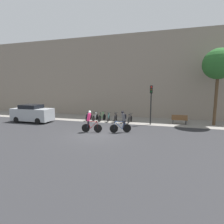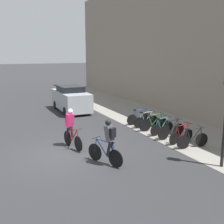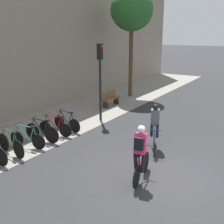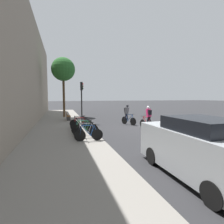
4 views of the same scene
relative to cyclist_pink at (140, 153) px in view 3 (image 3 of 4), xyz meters
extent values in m
plane|color=#2B2B2D|center=(0.71, -0.46, -0.95)|extent=(200.00, 200.00, 0.00)
cube|color=gray|center=(0.71, 6.29, -0.94)|extent=(44.00, 4.50, 0.01)
cylinder|color=black|center=(0.66, 0.12, -0.61)|extent=(0.68, 0.15, 0.68)
cylinder|color=black|center=(-0.34, -0.06, -0.61)|extent=(0.68, 0.15, 0.68)
cylinder|color=maroon|center=(0.32, 0.06, -0.32)|extent=(0.56, 0.14, 0.62)
cylinder|color=maroon|center=(-0.05, -0.01, -0.34)|extent=(0.26, 0.09, 0.58)
cylinder|color=maroon|center=(0.21, 0.04, -0.04)|extent=(0.75, 0.17, 0.07)
cylinder|color=maroon|center=(-0.14, -0.02, -0.61)|extent=(0.41, 0.10, 0.05)
cylinder|color=maroon|center=(-0.25, -0.04, -0.33)|extent=(0.22, 0.07, 0.56)
cylinder|color=maroon|center=(0.62, 0.11, -0.32)|extent=(0.12, 0.06, 0.58)
cylinder|color=black|center=(0.58, 0.10, 0.01)|extent=(0.11, 0.46, 0.03)
cube|color=black|center=(-0.16, -0.03, -0.02)|extent=(0.21, 0.11, 0.06)
cube|color=#E52866|center=(-0.06, -0.01, 0.31)|extent=(0.37, 0.37, 0.63)
sphere|color=silver|center=(0.02, 0.00, 0.72)|extent=(0.26, 0.26, 0.22)
cylinder|color=black|center=(-0.09, -0.13, -0.26)|extent=(0.29, 0.16, 0.56)
cylinder|color=black|center=(-0.13, 0.09, -0.26)|extent=(0.26, 0.15, 0.56)
cube|color=black|center=(-0.20, -0.04, 0.36)|extent=(0.18, 0.28, 0.36)
cylinder|color=black|center=(1.94, 0.38, -0.60)|extent=(0.65, 0.31, 0.69)
cylinder|color=black|center=(2.93, 0.81, -0.60)|extent=(0.65, 0.31, 0.69)
cylinder|color=#1E478C|center=(2.28, 0.53, -0.32)|extent=(0.56, 0.27, 0.62)
cylinder|color=#1E478C|center=(2.64, 0.69, -0.33)|extent=(0.27, 0.15, 0.58)
cylinder|color=#1E478C|center=(2.39, 0.58, -0.03)|extent=(0.75, 0.36, 0.07)
cylinder|color=#1E478C|center=(2.73, 0.73, -0.61)|extent=(0.41, 0.20, 0.05)
cylinder|color=#1E478C|center=(2.84, 0.77, -0.32)|extent=(0.22, 0.12, 0.56)
cylinder|color=#1E478C|center=(1.98, 0.40, -0.31)|extent=(0.13, 0.08, 0.59)
cylinder|color=black|center=(2.02, 0.42, 0.02)|extent=(0.21, 0.43, 0.03)
cube|color=black|center=(2.75, 0.73, -0.01)|extent=(0.22, 0.15, 0.06)
cube|color=#4C4C51|center=(2.66, 0.69, 0.32)|extent=(0.42, 0.42, 0.63)
sphere|color=black|center=(2.59, 0.66, 0.73)|extent=(0.29, 0.29, 0.22)
cylinder|color=black|center=(2.66, 0.82, -0.25)|extent=(0.30, 0.21, 0.56)
cylinder|color=black|center=(2.75, 0.61, -0.25)|extent=(0.26, 0.20, 0.56)
cube|color=black|center=(2.79, 0.75, 0.37)|extent=(0.23, 0.29, 0.36)
cylinder|color=black|center=(-1.48, 4.41, -0.62)|extent=(0.05, 0.64, 0.64)
cylinder|color=black|center=(-0.60, 5.41, -0.60)|extent=(0.15, 0.69, 0.69)
cylinder|color=black|center=(-0.78, 4.38, -0.60)|extent=(0.15, 0.69, 0.69)
cylinder|color=#2D6B33|center=(-0.66, 5.06, -0.32)|extent=(0.14, 0.57, 0.62)
cylinder|color=#2D6B33|center=(-0.73, 4.68, -0.33)|extent=(0.09, 0.27, 0.58)
cylinder|color=#2D6B33|center=(-0.68, 4.95, -0.03)|extent=(0.17, 0.77, 0.07)
cylinder|color=#2D6B33|center=(-0.74, 4.59, -0.61)|extent=(0.10, 0.42, 0.05)
cylinder|color=#2D6B33|center=(-0.76, 4.47, -0.32)|extent=(0.07, 0.22, 0.56)
cylinder|color=#2D6B33|center=(-0.61, 5.37, -0.31)|extent=(0.06, 0.12, 0.59)
cylinder|color=black|center=(-0.61, 5.33, 0.02)|extent=(0.46, 0.11, 0.03)
cube|color=black|center=(-0.75, 4.57, -0.01)|extent=(0.11, 0.21, 0.06)
cylinder|color=black|center=(0.00, 5.39, -0.64)|extent=(0.14, 0.60, 0.61)
cylinder|color=black|center=(0.18, 4.40, -0.64)|extent=(0.14, 0.60, 0.61)
cylinder|color=teal|center=(0.06, 5.05, -0.36)|extent=(0.14, 0.56, 0.62)
cylinder|color=teal|center=(0.13, 4.68, -0.37)|extent=(0.09, 0.26, 0.58)
cylinder|color=teal|center=(0.08, 4.94, -0.08)|extent=(0.17, 0.75, 0.07)
cylinder|color=teal|center=(0.15, 4.60, -0.65)|extent=(0.10, 0.41, 0.05)
cylinder|color=teal|center=(0.17, 4.49, -0.37)|extent=(0.07, 0.22, 0.56)
cylinder|color=teal|center=(0.01, 5.35, -0.35)|extent=(0.06, 0.12, 0.58)
cylinder|color=black|center=(0.02, 5.31, -0.02)|extent=(0.46, 0.11, 0.03)
cube|color=black|center=(0.15, 4.58, -0.05)|extent=(0.11, 0.21, 0.06)
cylinder|color=black|center=(0.83, 5.39, -0.59)|extent=(0.10, 0.71, 0.71)
cylinder|color=black|center=(0.91, 4.40, -0.59)|extent=(0.10, 0.71, 0.71)
cylinder|color=black|center=(0.86, 5.05, -0.31)|extent=(0.09, 0.55, 0.62)
cylinder|color=black|center=(0.89, 4.69, -0.33)|extent=(0.06, 0.26, 0.58)
cylinder|color=black|center=(0.87, 4.94, -0.03)|extent=(0.11, 0.73, 0.07)
cylinder|color=black|center=(0.90, 4.60, -0.60)|extent=(0.07, 0.40, 0.05)
cylinder|color=black|center=(0.91, 4.49, -0.32)|extent=(0.05, 0.21, 0.56)
cylinder|color=black|center=(0.83, 5.35, -0.30)|extent=(0.05, 0.12, 0.58)
cylinder|color=black|center=(0.83, 5.31, 0.03)|extent=(0.46, 0.07, 0.03)
cube|color=black|center=(0.90, 4.58, 0.00)|extent=(0.10, 0.21, 0.06)
cylinder|color=black|center=(1.56, 5.39, -0.64)|extent=(0.15, 0.60, 0.61)
cylinder|color=black|center=(1.75, 4.40, -0.64)|extent=(0.15, 0.60, 0.61)
cylinder|color=maroon|center=(1.62, 5.05, -0.36)|extent=(0.14, 0.55, 0.62)
cylinder|color=maroon|center=(1.69, 4.69, -0.38)|extent=(0.09, 0.26, 0.58)
cylinder|color=maroon|center=(1.64, 4.94, -0.08)|extent=(0.18, 0.74, 0.07)
cylinder|color=maroon|center=(1.71, 4.60, -0.65)|extent=(0.11, 0.40, 0.05)
cylinder|color=maroon|center=(1.73, 4.49, -0.37)|extent=(0.07, 0.21, 0.56)
cylinder|color=maroon|center=(1.56, 5.35, -0.35)|extent=(0.06, 0.12, 0.58)
cylinder|color=black|center=(1.57, 5.31, -0.02)|extent=(0.46, 0.11, 0.03)
cube|color=black|center=(1.71, 4.58, -0.05)|extent=(0.12, 0.21, 0.06)
cylinder|color=black|center=(2.47, 5.38, -0.62)|extent=(0.09, 0.65, 0.65)
cylinder|color=black|center=(2.38, 4.40, -0.62)|extent=(0.09, 0.65, 0.65)
cylinder|color=black|center=(2.44, 5.05, -0.34)|extent=(0.09, 0.54, 0.62)
cylinder|color=black|center=(2.41, 4.69, -0.36)|extent=(0.06, 0.26, 0.58)
cylinder|color=black|center=(2.43, 4.94, -0.06)|extent=(0.11, 0.73, 0.07)
cylinder|color=black|center=(2.40, 4.60, -0.63)|extent=(0.07, 0.40, 0.05)
cylinder|color=black|center=(2.39, 4.49, -0.35)|extent=(0.05, 0.21, 0.56)
cylinder|color=black|center=(2.47, 5.35, -0.33)|extent=(0.05, 0.12, 0.58)
cylinder|color=black|center=(2.47, 5.31, 0.00)|extent=(0.46, 0.07, 0.03)
cube|color=black|center=(2.40, 4.58, -0.03)|extent=(0.10, 0.21, 0.06)
cylinder|color=black|center=(4.55, 4.47, 0.98)|extent=(0.12, 0.12, 3.84)
cube|color=black|center=(4.55, 4.47, 2.52)|extent=(0.26, 0.20, 0.76)
sphere|color=red|center=(4.55, 4.34, 2.73)|extent=(0.15, 0.15, 0.15)
sphere|color=#4C380A|center=(4.55, 4.34, 2.52)|extent=(0.15, 0.15, 0.15)
sphere|color=#0C4719|center=(4.55, 4.34, 2.31)|extent=(0.15, 0.15, 0.15)
cube|color=brown|center=(7.35, 5.58, -0.50)|extent=(1.53, 0.40, 0.08)
cube|color=brown|center=(7.35, 5.76, -0.26)|extent=(1.53, 0.12, 0.40)
cube|color=#2D2D2D|center=(6.73, 5.58, -0.72)|extent=(0.08, 0.36, 0.45)
cube|color=#2D2D2D|center=(7.96, 5.58, -0.72)|extent=(0.08, 0.36, 0.45)
cylinder|color=#4C3823|center=(10.53, 5.93, 1.51)|extent=(0.28, 0.28, 4.92)
sphere|color=#286028|center=(10.53, 5.93, 4.90)|extent=(2.84, 2.84, 2.84)
camera|label=1|loc=(5.66, -12.90, 2.68)|focal=28.00mm
camera|label=2|loc=(11.76, -3.50, 3.27)|focal=45.00mm
camera|label=3|loc=(-6.87, -3.25, 3.36)|focal=45.00mm
camera|label=4|loc=(-11.86, 6.40, 1.52)|focal=28.00mm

